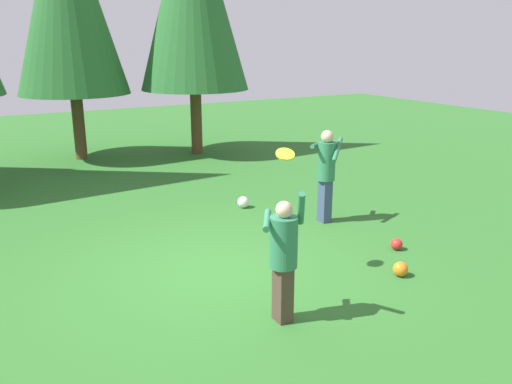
{
  "coord_description": "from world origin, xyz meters",
  "views": [
    {
      "loc": [
        -3.09,
        -6.67,
        3.38
      ],
      "look_at": [
        0.87,
        0.28,
        1.05
      ],
      "focal_mm": 36.86,
      "sensor_mm": 36.0,
      "label": 1
    }
  ],
  "objects_px": {
    "person_catcher": "(326,168)",
    "ball_red": "(397,244)",
    "person_thrower": "(283,252)",
    "ball_orange": "(401,269)",
    "frisbee": "(285,154)",
    "ball_white": "(243,202)"
  },
  "relations": [
    {
      "from": "ball_white",
      "to": "ball_red",
      "type": "bearing_deg",
      "value": -70.79
    },
    {
      "from": "frisbee",
      "to": "person_catcher",
      "type": "bearing_deg",
      "value": 39.24
    },
    {
      "from": "person_thrower",
      "to": "ball_white",
      "type": "height_order",
      "value": "person_thrower"
    },
    {
      "from": "ball_orange",
      "to": "person_catcher",
      "type": "bearing_deg",
      "value": 79.05
    },
    {
      "from": "person_thrower",
      "to": "ball_orange",
      "type": "height_order",
      "value": "person_thrower"
    },
    {
      "from": "person_thrower",
      "to": "ball_red",
      "type": "height_order",
      "value": "person_thrower"
    },
    {
      "from": "frisbee",
      "to": "ball_white",
      "type": "bearing_deg",
      "value": 72.21
    },
    {
      "from": "person_thrower",
      "to": "ball_red",
      "type": "bearing_deg",
      "value": -38.02
    },
    {
      "from": "person_thrower",
      "to": "ball_red",
      "type": "distance_m",
      "value": 3.16
    },
    {
      "from": "ball_red",
      "to": "ball_white",
      "type": "height_order",
      "value": "ball_white"
    },
    {
      "from": "person_thrower",
      "to": "ball_orange",
      "type": "distance_m",
      "value": 2.36
    },
    {
      "from": "frisbee",
      "to": "ball_red",
      "type": "xyz_separation_m",
      "value": [
        2.14,
        -0.15,
        -1.73
      ]
    },
    {
      "from": "person_thrower",
      "to": "ball_red",
      "type": "relative_size",
      "value": 8.7
    },
    {
      "from": "person_thrower",
      "to": "frisbee",
      "type": "distance_m",
      "value": 1.64
    },
    {
      "from": "person_catcher",
      "to": "ball_red",
      "type": "bearing_deg",
      "value": 57.12
    },
    {
      "from": "frisbee",
      "to": "ball_red",
      "type": "height_order",
      "value": "frisbee"
    },
    {
      "from": "person_thrower",
      "to": "frisbee",
      "type": "bearing_deg",
      "value": 0.0
    },
    {
      "from": "person_thrower",
      "to": "ball_white",
      "type": "relative_size",
      "value": 7.12
    },
    {
      "from": "ball_red",
      "to": "frisbee",
      "type": "bearing_deg",
      "value": 176.02
    },
    {
      "from": "person_thrower",
      "to": "ball_orange",
      "type": "xyz_separation_m",
      "value": [
        2.2,
        0.21,
        -0.81
      ]
    },
    {
      "from": "person_catcher",
      "to": "frisbee",
      "type": "bearing_deg",
      "value": 0.0
    },
    {
      "from": "person_thrower",
      "to": "person_catcher",
      "type": "relative_size",
      "value": 0.97
    }
  ]
}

